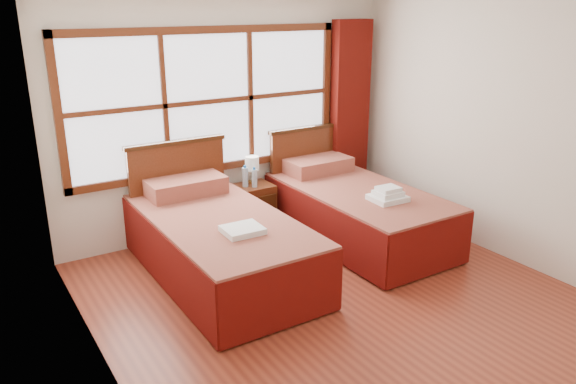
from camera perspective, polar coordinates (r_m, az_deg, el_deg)
floor at (r=4.99m, az=6.37°, el=-11.61°), size 4.50×4.50×0.00m
wall_back at (r=6.33m, az=-6.04°, el=7.61°), size 4.00×0.00×4.00m
wall_left at (r=3.61m, az=-18.52°, el=-1.86°), size 0.00×4.50×4.50m
wall_right at (r=5.92m, az=22.27°, el=5.54°), size 0.00×4.50×4.50m
window at (r=6.15m, az=-8.05°, el=9.11°), size 3.16×0.06×1.56m
curtain at (r=7.08m, az=6.27°, el=7.73°), size 0.50×0.16×2.30m
bed_left at (r=5.42m, az=-7.17°, el=-4.96°), size 1.17×2.26×1.14m
bed_right at (r=6.25m, az=6.80°, el=-1.77°), size 1.12×2.18×1.10m
nightstand at (r=6.46m, az=-3.44°, el=-1.57°), size 0.41×0.41×0.54m
towels_left at (r=4.90m, az=-4.64°, el=-3.86°), size 0.34×0.30×0.05m
towels_right at (r=5.81m, az=10.12°, el=-0.32°), size 0.36×0.32×0.15m
lamp at (r=6.40m, az=-3.68°, el=2.85°), size 0.16×0.16×0.31m
bottle_near at (r=6.29m, az=-4.36°, el=1.54°), size 0.07×0.07×0.25m
bottle_far at (r=6.27m, az=-3.43°, el=1.43°), size 0.06×0.06×0.23m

